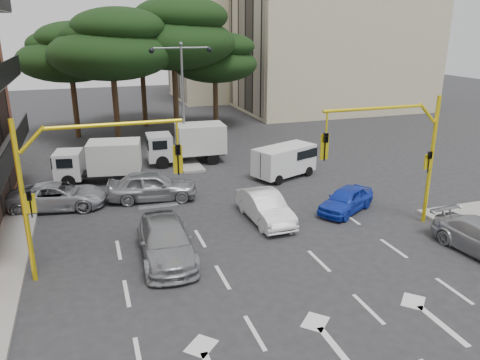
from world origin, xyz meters
The scene contains 20 objects.
ground centered at (0.00, 0.00, 0.00)m, with size 120.00×120.00×0.00m, color #28282B.
median_strip centered at (0.00, 16.00, 0.07)m, with size 1.40×6.00×0.15m, color gray.
apartment_beige_near centered at (19.95, 32.00, 9.35)m, with size 20.20×12.15×18.70m.
apartment_beige_far centered at (12.95, 44.00, 8.35)m, with size 16.20×12.15×16.70m.
pine_left_near centered at (-3.94, 21.96, 7.60)m, with size 9.15×9.15×10.23m.
pine_center centered at (1.06, 23.96, 8.30)m, with size 9.98×9.98×11.16m.
pine_left_far centered at (-6.94, 25.96, 6.91)m, with size 8.32×8.32×9.30m.
pine_right centered at (5.06, 25.96, 6.22)m, with size 7.49×7.49×8.37m.
pine_back centered at (-0.94, 28.96, 7.60)m, with size 9.15×9.15×10.23m.
signal_mast_right centered at (6.80, 1.99, 3.88)m, with size 5.79×0.37×6.00m.
signal_mast_left centered at (-6.80, 1.99, 3.88)m, with size 5.79×0.37×6.00m.
street_lamp_center centered at (0.00, 16.00, 5.43)m, with size 4.16×0.36×7.77m.
car_white_hatch centered at (1.43, 4.44, 0.70)m, with size 1.49×4.27×1.41m, color white.
car_blue_compact centered at (5.72, 4.29, 0.63)m, with size 1.48×3.69×1.26m, color #1633BA.
car_silver_wagon centered at (-3.70, 2.21, 0.73)m, with size 2.05×5.04×1.46m, color gray.
car_silver_cross_a centered at (-8.00, 9.30, 0.67)m, with size 2.21×4.80×1.33m, color #AFB1B8.
car_silver_cross_b centered at (-3.25, 9.00, 0.80)m, with size 1.88×4.68×1.59m, color #95989C.
van_white centered at (5.01, 10.44, 0.99)m, with size 1.79×3.96×1.98m, color white, non-canonical shape.
box_truck_a centered at (-5.75, 13.04, 1.23)m, with size 2.10×4.99×2.45m, color white, non-canonical shape.
box_truck_b centered at (0.04, 15.50, 1.30)m, with size 2.22×5.30×2.61m, color silver, non-canonical shape.
Camera 1 is at (-6.23, -14.81, 8.91)m, focal length 35.00 mm.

